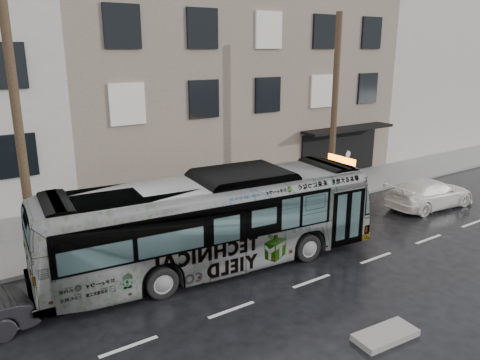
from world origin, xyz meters
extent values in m
plane|color=black|center=(0.00, 0.00, 0.00)|extent=(120.00, 120.00, 0.00)
cube|color=gray|center=(0.00, 4.90, 0.07)|extent=(90.00, 3.60, 0.15)
cube|color=gray|center=(5.00, 12.70, 5.50)|extent=(20.00, 12.00, 11.00)
cube|color=#BAB7B0|center=(24.00, 12.70, 6.00)|extent=(18.00, 12.00, 12.00)
cylinder|color=#503D28|center=(6.50, 3.30, 4.65)|extent=(0.30, 0.30, 9.00)
cylinder|color=#503D28|center=(-7.50, 3.30, 4.65)|extent=(0.30, 0.30, 9.00)
cylinder|color=slate|center=(7.60, 3.30, 1.35)|extent=(0.06, 0.06, 2.40)
imported|color=#B2B2B2|center=(-2.15, 0.33, 1.69)|extent=(12.36, 4.01, 3.38)
imported|color=white|center=(9.97, -0.02, 0.70)|extent=(4.98, 2.33, 1.41)
cube|color=#999591|center=(-0.54, -5.99, 0.09)|extent=(1.86, 0.94, 0.18)
camera|label=1|loc=(-9.90, -12.89, 7.50)|focal=35.00mm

